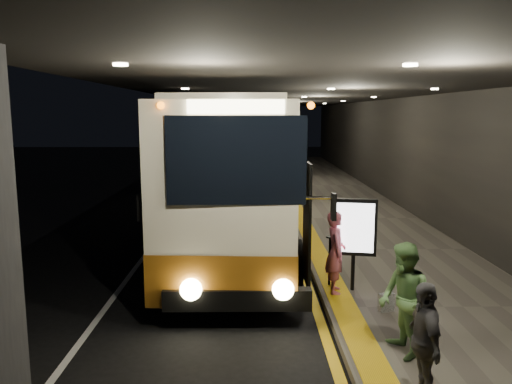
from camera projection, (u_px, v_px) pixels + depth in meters
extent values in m
plane|color=black|center=(209.00, 265.00, 12.61)|extent=(90.00, 90.00, 0.00)
cube|color=silver|center=(169.00, 222.00, 17.53)|extent=(0.12, 50.00, 0.01)
cube|color=gold|center=(287.00, 222.00, 17.57)|extent=(0.18, 50.00, 0.01)
cube|color=#514C44|center=(355.00, 220.00, 17.59)|extent=(4.50, 50.00, 0.15)
cube|color=gold|center=(301.00, 218.00, 17.55)|extent=(0.50, 50.00, 0.01)
cube|color=black|center=(423.00, 137.00, 17.15)|extent=(0.10, 50.00, 6.00)
cube|color=black|center=(172.00, 163.00, 16.20)|extent=(0.80, 0.80, 4.40)
cube|color=black|center=(205.00, 142.00, 28.05)|extent=(0.80, 0.80, 4.40)
cube|color=black|center=(293.00, 89.00, 16.85)|extent=(9.00, 50.00, 0.40)
cube|color=beige|center=(243.00, 167.00, 14.70)|extent=(3.22, 12.84, 3.61)
cube|color=#945515|center=(243.00, 211.00, 14.91)|extent=(3.24, 12.86, 0.96)
cube|color=black|center=(236.00, 161.00, 8.26)|extent=(2.34, 0.16, 1.49)
cube|color=black|center=(237.00, 299.00, 8.72)|extent=(2.61, 0.37, 0.37)
cylinder|color=black|center=(185.00, 263.00, 10.97)|extent=(0.30, 1.06, 1.06)
cylinder|color=black|center=(295.00, 263.00, 11.00)|extent=(0.30, 1.06, 1.06)
cylinder|color=black|center=(213.00, 199.00, 19.15)|extent=(0.30, 1.06, 1.06)
cylinder|color=black|center=(276.00, 199.00, 19.17)|extent=(0.30, 1.06, 1.06)
sphere|color=#FFEAA5|center=(191.00, 290.00, 8.59)|extent=(0.38, 0.38, 0.38)
sphere|color=#FFEAA5|center=(283.00, 289.00, 8.61)|extent=(0.38, 0.38, 0.38)
cube|color=#FFF2BF|center=(236.00, 107.00, 8.11)|extent=(1.59, 0.12, 0.23)
cube|color=beige|center=(252.00, 141.00, 29.19)|extent=(2.86, 12.74, 3.60)
cube|color=#945515|center=(252.00, 163.00, 29.40)|extent=(2.88, 12.76, 0.95)
cube|color=black|center=(252.00, 131.00, 22.76)|extent=(2.33, 0.10, 1.48)
cube|color=black|center=(252.00, 183.00, 23.22)|extent=(2.60, 0.29, 0.37)
cylinder|color=black|center=(228.00, 178.00, 25.47)|extent=(0.30, 1.06, 1.06)
cylinder|color=black|center=(275.00, 178.00, 25.49)|extent=(0.30, 1.06, 1.06)
cylinder|color=black|center=(234.00, 162.00, 33.62)|extent=(0.30, 1.06, 1.06)
cylinder|color=black|center=(269.00, 162.00, 33.65)|extent=(0.30, 1.06, 1.06)
imported|color=#D8647C|center=(336.00, 252.00, 10.16)|extent=(0.44, 0.64, 1.69)
imported|color=#578349|center=(404.00, 300.00, 7.48)|extent=(0.64, 0.92, 1.75)
imported|color=#48474B|center=(424.00, 342.00, 6.31)|extent=(0.48, 0.93, 1.58)
cube|color=black|center=(386.00, 302.00, 9.28)|extent=(0.31, 0.20, 0.34)
cylinder|color=black|center=(353.00, 272.00, 10.37)|extent=(0.08, 0.08, 0.75)
cube|color=black|center=(354.00, 227.00, 10.21)|extent=(0.92, 0.26, 1.18)
cube|color=white|center=(355.00, 228.00, 10.16)|extent=(0.76, 0.15, 1.02)
cylinder|color=black|center=(330.00, 261.00, 10.63)|extent=(0.05, 0.05, 1.06)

